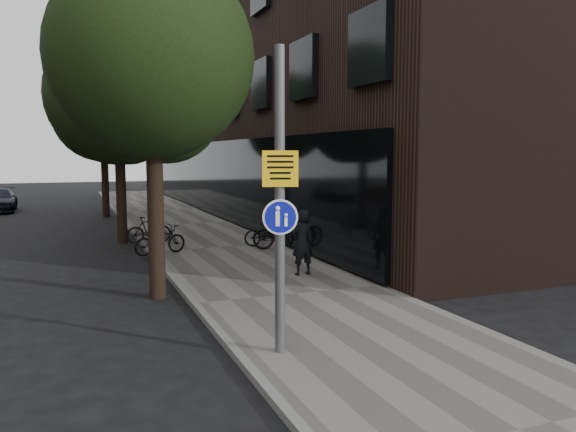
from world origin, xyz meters
TOP-DOWN VIEW (x-y plane):
  - ground at (0.00, 0.00)m, footprint 120.00×120.00m
  - sidewalk at (0.25, 10.00)m, footprint 4.50×60.00m
  - curb_edge at (-2.00, 10.00)m, footprint 0.15×60.00m
  - building_right_dark_brick at (8.50, 22.00)m, footprint 12.00×40.00m
  - street_tree_near at (-2.53, 4.64)m, footprint 4.40×4.40m
  - street_tree_mid at (-2.53, 13.14)m, footprint 5.00×5.00m
  - street_tree_far at (-2.53, 22.14)m, footprint 5.00×5.00m
  - signpost at (-1.37, -0.00)m, footprint 0.53×0.18m
  - pedestrian at (1.15, 5.07)m, footprint 0.66×0.47m
  - parked_bike_facade_near at (1.87, 9.70)m, footprint 1.72×0.66m
  - parked_bike_facade_far at (2.00, 8.93)m, footprint 1.88×0.76m
  - parked_bike_curb_near at (-1.80, 9.38)m, footprint 1.80×1.12m
  - parked_bike_curb_far at (-1.80, 11.82)m, footprint 1.53×0.44m

SIDE VIEW (x-z plane):
  - ground at x=0.00m, z-range 0.00..0.00m
  - sidewalk at x=0.25m, z-range 0.00..0.12m
  - curb_edge at x=-2.00m, z-range 0.00..0.13m
  - parked_bike_facade_near at x=1.87m, z-range 0.12..1.01m
  - parked_bike_curb_near at x=-1.80m, z-range 0.12..1.01m
  - parked_bike_curb_far at x=-1.80m, z-range 0.12..1.04m
  - parked_bike_facade_far at x=2.00m, z-range 0.12..1.22m
  - pedestrian at x=1.15m, z-range 0.12..1.79m
  - signpost at x=-1.37m, z-range 0.14..4.84m
  - street_tree_near at x=-2.53m, z-range 1.36..8.86m
  - street_tree_mid at x=-2.53m, z-range 1.21..9.01m
  - street_tree_far at x=-2.53m, z-range 1.21..9.01m
  - building_right_dark_brick at x=8.50m, z-range 0.00..18.00m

